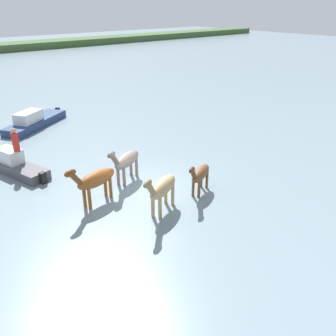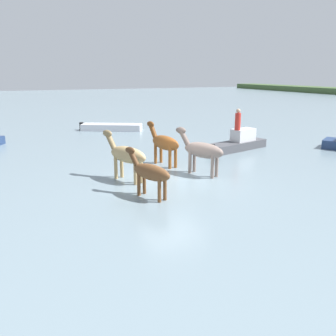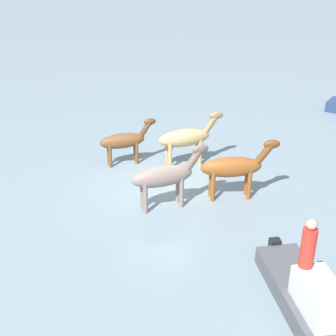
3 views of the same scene
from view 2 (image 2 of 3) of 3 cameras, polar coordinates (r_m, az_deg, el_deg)
The scene contains 8 objects.
ground_plane at distance 14.56m, azimuth 0.70°, elevation -1.94°, with size 165.75×165.75×0.00m, color gray.
horse_lead at distance 14.33m, azimuth -6.75°, elevation 2.16°, with size 2.46×1.42×1.97m.
horse_chestnut_trailing at distance 12.31m, azimuth -2.96°, elevation -0.67°, with size 2.11×1.22×1.69m.
horse_dark_mare at distance 15.15m, azimuth 5.48°, elevation 2.89°, with size 2.44×1.44×1.96m.
horse_pinto_flank at distance 16.66m, azimuth -0.63°, elevation 4.12°, with size 2.56×0.99×1.98m.
boat_launch_far at distance 20.68m, azimuth 11.27°, elevation 3.78°, with size 2.06×4.18×1.32m.
boat_tender_starboard at distance 27.54m, azimuth -9.14°, elevation 6.39°, with size 3.26×4.61×0.74m.
person_spotter_bow at distance 20.22m, azimuth 11.23°, elevation 7.59°, with size 0.32×0.32×1.19m.
Camera 2 is at (12.71, -5.68, 4.29)m, focal length 37.68 mm.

